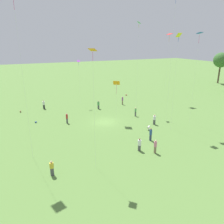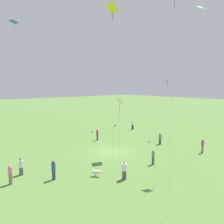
% 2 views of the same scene
% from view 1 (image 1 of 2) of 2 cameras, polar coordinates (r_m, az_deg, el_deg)
% --- Properties ---
extents(ground_plane, '(240.00, 240.00, 0.00)m').
position_cam_1_polar(ground_plane, '(38.69, -1.91, -2.63)').
color(ground_plane, '#5B843D').
extents(tree_0, '(4.91, 4.91, 10.22)m').
position_cam_1_polar(tree_0, '(83.08, 26.60, 12.02)').
color(tree_0, brown).
rests_on(tree_0, ground_plane).
extents(person_0, '(0.33, 0.33, 1.71)m').
position_cam_1_polar(person_0, '(41.63, 6.16, 0.04)').
color(person_0, '#4C4C51').
rests_on(person_0, ground_plane).
extents(person_1, '(0.60, 0.60, 1.71)m').
position_cam_1_polar(person_1, '(24.59, -15.45, -13.96)').
color(person_1, '#4C4C51').
rests_on(person_1, ground_plane).
extents(person_2, '(0.46, 0.46, 1.88)m').
position_cam_1_polar(person_2, '(49.23, 2.75, 3.05)').
color(person_2, '#847056').
rests_on(person_2, ground_plane).
extents(person_3, '(0.54, 0.54, 1.89)m').
position_cam_1_polar(person_3, '(31.78, 10.06, -5.77)').
color(person_3, '#333D5B').
rests_on(person_3, ground_plane).
extents(person_4, '(0.60, 0.60, 1.85)m').
position_cam_1_polar(person_4, '(48.19, -17.39, 1.84)').
color(person_4, '#232328').
rests_on(person_4, ground_plane).
extents(person_5, '(0.51, 0.51, 1.81)m').
position_cam_1_polar(person_5, '(28.47, 11.24, -8.84)').
color(person_5, '#847056').
rests_on(person_5, ground_plane).
extents(person_6, '(0.63, 0.63, 1.74)m').
position_cam_1_polar(person_6, '(28.77, 7.18, -8.46)').
color(person_6, '#4C4C51').
rests_on(person_6, ground_plane).
extents(person_7, '(0.35, 0.35, 1.84)m').
position_cam_1_polar(person_7, '(38.60, -11.69, -1.58)').
color(person_7, '#4C4C51').
rests_on(person_7, ground_plane).
extents(person_8, '(0.48, 0.48, 1.79)m').
position_cam_1_polar(person_8, '(46.04, -3.57, 1.87)').
color(person_8, '#4C4C51').
rests_on(person_8, ground_plane).
extents(person_9, '(0.67, 0.67, 1.77)m').
position_cam_1_polar(person_9, '(37.98, 11.01, -1.98)').
color(person_9, '#4C4C51').
rests_on(person_9, ground_plane).
extents(kite_0, '(0.59, 0.79, 14.75)m').
position_cam_1_polar(kite_0, '(34.57, 16.93, 17.16)').
color(kite_0, yellow).
rests_on(kite_0, ground_plane).
extents(kite_1, '(0.88, 0.82, 17.19)m').
position_cam_1_polar(kite_1, '(44.49, 6.98, 20.40)').
color(kite_1, green).
rests_on(kite_1, ground_plane).
extents(kite_2, '(1.31, 1.39, 7.31)m').
position_cam_1_polar(kite_2, '(37.25, 1.17, 7.35)').
color(kite_2, orange).
rests_on(kite_2, ground_plane).
extents(kite_3, '(0.88, 0.86, 20.27)m').
position_cam_1_polar(kite_3, '(38.56, 16.13, 24.38)').
color(kite_3, blue).
rests_on(kite_3, ground_plane).
extents(kite_4, '(0.97, 0.97, 12.96)m').
position_cam_1_polar(kite_4, '(21.71, -5.04, 13.67)').
color(kite_4, orange).
rests_on(kite_4, ground_plane).
extents(kite_5, '(1.22, 1.24, 18.09)m').
position_cam_1_polar(kite_5, '(25.95, -24.28, 24.31)').
color(kite_5, blue).
rests_on(kite_5, ground_plane).
extents(kite_6, '(1.30, 1.27, 15.38)m').
position_cam_1_polar(kite_6, '(53.34, 14.78, 18.54)').
color(kite_6, red).
rests_on(kite_6, ground_plane).
extents(kite_7, '(0.85, 0.87, 14.98)m').
position_cam_1_polar(kite_7, '(38.45, 21.79, 17.40)').
color(kite_7, blue).
rests_on(kite_7, ground_plane).
extents(kite_8, '(0.63, 0.71, 9.82)m').
position_cam_1_polar(kite_8, '(48.35, -8.71, 12.31)').
color(kite_8, purple).
rests_on(kite_8, ground_plane).
extents(dog_0, '(0.71, 0.81, 0.64)m').
position_cam_1_polar(dog_0, '(35.71, 9.56, -3.92)').
color(dog_0, silver).
rests_on(dog_0, ground_plane).
extents(picnic_bag_0, '(0.33, 0.33, 0.24)m').
position_cam_1_polar(picnic_bag_0, '(40.53, -19.28, -2.51)').
color(picnic_bag_0, '#33518C').
rests_on(picnic_bag_0, ground_plane).
extents(picnic_bag_1, '(0.39, 0.47, 0.22)m').
position_cam_1_polar(picnic_bag_1, '(58.07, 3.75, 4.46)').
color(picnic_bag_1, '#933833').
rests_on(picnic_bag_1, ground_plane).
extents(picnic_bag_2, '(0.26, 0.27, 0.38)m').
position_cam_1_polar(picnic_bag_2, '(47.58, -22.80, 0.14)').
color(picnic_bag_2, '#A58459').
rests_on(picnic_bag_2, ground_plane).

